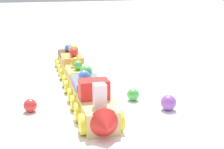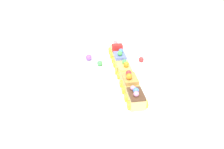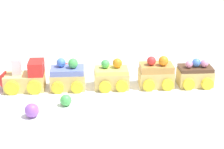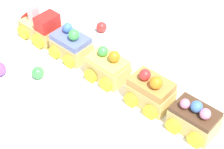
# 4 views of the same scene
# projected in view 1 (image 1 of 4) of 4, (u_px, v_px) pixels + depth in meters

# --- Properties ---
(ground_plane) EXTENTS (10.00, 10.00, 0.00)m
(ground_plane) POSITION_uv_depth(u_px,v_px,m) (95.00, 95.00, 0.65)
(ground_plane) COLOR beige
(display_board) EXTENTS (0.61, 0.45, 0.01)m
(display_board) POSITION_uv_depth(u_px,v_px,m) (95.00, 93.00, 0.65)
(display_board) COLOR white
(display_board) RESTS_ON ground_plane
(cake_train_locomotive) EXTENTS (0.12, 0.08, 0.07)m
(cake_train_locomotive) POSITION_uv_depth(u_px,v_px,m) (99.00, 112.00, 0.47)
(cake_train_locomotive) COLOR #E5C675
(cake_train_locomotive) RESTS_ON display_board
(cake_car_blueberry) EXTENTS (0.09, 0.08, 0.07)m
(cake_car_blueberry) POSITION_uv_depth(u_px,v_px,m) (87.00, 91.00, 0.56)
(cake_car_blueberry) COLOR #E5C675
(cake_car_blueberry) RESTS_ON display_board
(cake_car_lemon) EXTENTS (0.09, 0.08, 0.07)m
(cake_car_lemon) POSITION_uv_depth(u_px,v_px,m) (79.00, 78.00, 0.65)
(cake_car_lemon) COLOR #E5C675
(cake_car_lemon) RESTS_ON display_board
(cake_car_caramel) EXTENTS (0.09, 0.08, 0.07)m
(cake_car_caramel) POSITION_uv_depth(u_px,v_px,m) (73.00, 65.00, 0.74)
(cake_car_caramel) COLOR #E5C675
(cake_car_caramel) RESTS_ON display_board
(cake_car_chocolate) EXTENTS (0.09, 0.08, 0.06)m
(cake_car_chocolate) POSITION_uv_depth(u_px,v_px,m) (68.00, 59.00, 0.82)
(cake_car_chocolate) COLOR #E5C675
(cake_car_chocolate) RESTS_ON display_board
(gumball_green) EXTENTS (0.02, 0.02, 0.02)m
(gumball_green) POSITION_uv_depth(u_px,v_px,m) (133.00, 94.00, 0.58)
(gumball_green) COLOR #4CBC56
(gumball_green) RESTS_ON display_board
(gumball_purple) EXTENTS (0.03, 0.03, 0.03)m
(gumball_purple) POSITION_uv_depth(u_px,v_px,m) (168.00, 102.00, 0.54)
(gumball_purple) COLOR #9956C6
(gumball_purple) RESTS_ON display_board
(gumball_red) EXTENTS (0.02, 0.02, 0.02)m
(gumball_red) POSITION_uv_depth(u_px,v_px,m) (30.00, 105.00, 0.53)
(gumball_red) COLOR red
(gumball_red) RESTS_ON display_board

